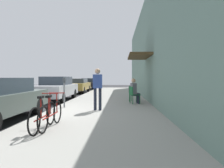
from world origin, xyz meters
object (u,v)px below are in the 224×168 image
(cafe_chair_1, at_px, (132,92))
(parked_car_1, at_px, (56,88))
(parked_car_2, at_px, (78,85))
(pedestrian_standing, at_px, (98,86))
(cafe_chair_0, at_px, (133,94))
(parking_meter, at_px, (64,90))
(seated_patron_0, at_px, (135,90))
(bicycle_0, at_px, (44,116))
(parked_car_3, at_px, (89,83))
(bicycle_1, at_px, (51,114))

(cafe_chair_1, bearing_deg, parked_car_1, 164.59)
(parked_car_2, distance_m, pedestrian_standing, 10.88)
(parked_car_2, height_order, cafe_chair_1, parked_car_2)
(cafe_chair_0, bearing_deg, parking_meter, -157.53)
(parked_car_1, xyz_separation_m, cafe_chair_1, (4.73, -1.30, -0.15))
(parked_car_1, height_order, seated_patron_0, parked_car_1)
(bicycle_0, height_order, cafe_chair_1, bicycle_0)
(parking_meter, xyz_separation_m, pedestrian_standing, (1.58, -0.70, 0.23))
(seated_patron_0, bearing_deg, pedestrian_standing, -129.08)
(parked_car_1, xyz_separation_m, pedestrian_standing, (3.13, -4.22, 0.35))
(parked_car_2, xyz_separation_m, cafe_chair_0, (4.72, -8.39, -0.09))
(seated_patron_0, bearing_deg, parking_meter, -157.62)
(cafe_chair_1, bearing_deg, parked_car_3, 108.94)
(seated_patron_0, bearing_deg, parked_car_2, 119.72)
(parked_car_1, bearing_deg, parked_car_3, 90.00)
(bicycle_0, distance_m, cafe_chair_0, 5.61)
(parked_car_2, height_order, bicycle_1, parked_car_2)
(pedestrian_standing, bearing_deg, seated_patron_0, 50.92)
(parked_car_1, height_order, parked_car_2, parked_car_1)
(parked_car_1, distance_m, parking_meter, 3.85)
(parked_car_3, bearing_deg, cafe_chair_1, -71.06)
(seated_patron_0, height_order, cafe_chair_1, seated_patron_0)
(parked_car_2, height_order, cafe_chair_0, parked_car_2)
(seated_patron_0, bearing_deg, parked_car_3, 108.07)
(bicycle_0, relative_size, cafe_chair_1, 1.97)
(parked_car_1, distance_m, parked_car_2, 6.19)
(cafe_chair_1, bearing_deg, pedestrian_standing, -118.64)
(parked_car_2, bearing_deg, cafe_chair_1, -57.75)
(parked_car_1, distance_m, cafe_chair_0, 5.22)
(cafe_chair_0, distance_m, pedestrian_standing, 2.62)
(bicycle_1, distance_m, pedestrian_standing, 2.97)
(parked_car_2, xyz_separation_m, cafe_chair_1, (4.73, -7.49, -0.09))
(cafe_chair_0, bearing_deg, bicycle_1, -117.77)
(parking_meter, distance_m, seated_patron_0, 3.50)
(parked_car_2, bearing_deg, parked_car_1, -90.00)
(parked_car_3, distance_m, seated_patron_0, 15.41)
(parked_car_3, xyz_separation_m, parking_meter, (1.55, -15.98, 0.18))
(bicycle_1, height_order, seated_patron_0, seated_patron_0)
(bicycle_0, relative_size, pedestrian_standing, 1.01)
(cafe_chair_0, bearing_deg, parked_car_2, 119.37)
(seated_patron_0, xyz_separation_m, pedestrian_standing, (-1.65, -2.03, 0.30))
(bicycle_1, distance_m, seated_patron_0, 5.44)
(parked_car_1, relative_size, seated_patron_0, 3.41)
(parked_car_1, bearing_deg, cafe_chair_0, -25.04)
(parking_meter, xyz_separation_m, seated_patron_0, (3.23, 1.33, -0.07))
(bicycle_0, xyz_separation_m, seated_patron_0, (2.69, 4.97, 0.34))
(parking_meter, distance_m, cafe_chair_1, 3.88)
(bicycle_1, xyz_separation_m, seated_patron_0, (2.57, 4.79, 0.34))
(bicycle_1, bearing_deg, bicycle_0, -124.24)
(bicycle_0, xyz_separation_m, cafe_chair_1, (2.64, 5.86, 0.14))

